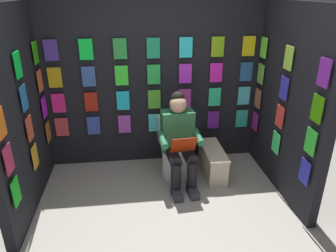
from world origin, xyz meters
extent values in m
plane|color=#9E998E|center=(0.00, 0.00, 0.00)|extent=(30.00, 30.00, 0.00)
cube|color=black|center=(0.00, -1.75, 1.11)|extent=(3.01, 0.10, 2.21)
cube|color=#C73A41|center=(1.27, -1.67, 0.59)|extent=(0.17, 0.01, 0.26)
cube|color=#2F46A9|center=(0.84, -1.67, 0.59)|extent=(0.17, 0.01, 0.26)
cube|color=purple|center=(0.42, -1.67, 0.59)|extent=(0.17, 0.01, 0.26)
cube|color=#41D2D5|center=(0.00, -1.67, 0.59)|extent=(0.17, 0.01, 0.26)
cube|color=#8D2887|center=(-0.42, -1.67, 0.59)|extent=(0.17, 0.01, 0.26)
cube|color=#62188E|center=(-0.84, -1.67, 0.59)|extent=(0.17, 0.01, 0.26)
cube|color=teal|center=(-1.27, -1.67, 0.59)|extent=(0.17, 0.01, 0.26)
cube|color=#D81E73|center=(1.27, -1.67, 0.94)|extent=(0.17, 0.01, 0.26)
cube|color=#A21A0D|center=(0.84, -1.67, 0.94)|extent=(0.17, 0.01, 0.26)
cube|color=#16BBDD|center=(0.42, -1.67, 0.94)|extent=(0.17, 0.01, 0.26)
cube|color=green|center=(0.00, -1.67, 0.94)|extent=(0.17, 0.01, 0.26)
cube|color=#A42F8E|center=(-0.42, -1.67, 0.94)|extent=(0.17, 0.01, 0.26)
cube|color=#25D18F|center=(-0.84, -1.67, 0.94)|extent=(0.17, 0.01, 0.26)
cube|color=#49BDD3|center=(-1.27, -1.67, 0.94)|extent=(0.17, 0.01, 0.26)
cube|color=#B29214|center=(1.27, -1.67, 1.28)|extent=(0.17, 0.01, 0.26)
cube|color=#32539B|center=(0.84, -1.67, 1.28)|extent=(0.17, 0.01, 0.26)
cube|color=#34E02F|center=(0.42, -1.67, 1.28)|extent=(0.17, 0.01, 0.26)
cube|color=green|center=(0.00, -1.67, 1.28)|extent=(0.17, 0.01, 0.26)
cube|color=#BD2DDF|center=(-0.42, -1.67, 1.28)|extent=(0.17, 0.01, 0.26)
cube|color=#E920C1|center=(-0.84, -1.67, 1.28)|extent=(0.17, 0.01, 0.26)
cube|color=#265291|center=(-1.27, -1.67, 1.28)|extent=(0.17, 0.01, 0.26)
cube|color=#432B8C|center=(1.27, -1.67, 1.63)|extent=(0.17, 0.01, 0.26)
cube|color=#0EE83E|center=(0.84, -1.67, 1.63)|extent=(0.17, 0.01, 0.26)
cube|color=#268F3B|center=(0.42, -1.67, 1.63)|extent=(0.17, 0.01, 0.26)
cube|color=#1A945F|center=(0.00, -1.67, 1.63)|extent=(0.17, 0.01, 0.26)
cube|color=#2BE0E8|center=(-0.42, -1.67, 1.63)|extent=(0.17, 0.01, 0.26)
cube|color=#79B215|center=(-0.84, -1.67, 1.63)|extent=(0.17, 0.01, 0.26)
cube|color=gold|center=(-1.27, -1.67, 1.63)|extent=(0.17, 0.01, 0.26)
cube|color=black|center=(-1.50, -0.85, 1.11)|extent=(0.10, 1.70, 2.21)
cube|color=#9C1E86|center=(-1.42, -1.53, 0.59)|extent=(0.01, 0.17, 0.26)
cube|color=#3DEE73|center=(-1.42, -0.85, 0.59)|extent=(0.01, 0.17, 0.26)
cube|color=#2B30B5|center=(-1.42, -0.17, 0.59)|extent=(0.01, 0.17, 0.26)
cube|color=#A66339|center=(-1.42, -1.53, 0.94)|extent=(0.01, 0.17, 0.26)
cube|color=#ED3D33|center=(-1.42, -0.85, 0.94)|extent=(0.01, 0.17, 0.26)
cube|color=green|center=(-1.42, -0.17, 0.94)|extent=(0.01, 0.17, 0.26)
cube|color=#80C945|center=(-1.42, -1.53, 1.28)|extent=(0.01, 0.17, 0.26)
cube|color=#3733BE|center=(-1.42, -0.85, 1.28)|extent=(0.01, 0.17, 0.26)
cube|color=#3B8F0A|center=(-1.42, -0.17, 1.28)|extent=(0.01, 0.17, 0.26)
cube|color=#6DF239|center=(-1.42, -1.53, 1.63)|extent=(0.01, 0.17, 0.26)
cube|color=#AAE445|center=(-1.42, -0.85, 1.63)|extent=(0.01, 0.17, 0.26)
cube|color=purple|center=(-1.42, -0.17, 1.63)|extent=(0.01, 0.17, 0.26)
cube|color=black|center=(1.50, -0.85, 1.11)|extent=(0.10, 1.70, 2.21)
cube|color=green|center=(1.42, -0.17, 0.59)|extent=(0.01, 0.17, 0.26)
cube|color=gold|center=(1.42, -0.85, 0.59)|extent=(0.01, 0.17, 0.26)
cube|color=#A46825|center=(1.42, -1.53, 0.59)|extent=(0.01, 0.17, 0.26)
cube|color=#B32D52|center=(1.42, -0.17, 0.94)|extent=(0.01, 0.17, 0.26)
cube|color=#D44D36|center=(1.42, -0.85, 0.94)|extent=(0.01, 0.17, 0.26)
cube|color=#BB1AE4|center=(1.42, -1.53, 0.94)|extent=(0.01, 0.17, 0.26)
cube|color=orange|center=(1.42, -0.17, 1.28)|extent=(0.01, 0.17, 0.26)
cube|color=#1F70AF|center=(1.42, -0.85, 1.28)|extent=(0.01, 0.17, 0.26)
cube|color=#EB5834|center=(1.42, -1.53, 1.28)|extent=(0.01, 0.17, 0.26)
cube|color=#0DD53E|center=(1.42, -0.85, 1.63)|extent=(0.01, 0.17, 0.26)
cube|color=#30AE0E|center=(1.42, -1.53, 1.63)|extent=(0.01, 0.17, 0.26)
cylinder|color=white|center=(-0.24, -1.20, 0.20)|extent=(0.38, 0.38, 0.40)
cylinder|color=white|center=(-0.24, -1.20, 0.41)|extent=(0.41, 0.41, 0.02)
cube|color=white|center=(-0.22, -1.46, 0.58)|extent=(0.39, 0.21, 0.36)
cylinder|color=white|center=(-0.23, -1.37, 0.58)|extent=(0.39, 0.10, 0.39)
cube|color=#286B42|center=(-0.24, -1.17, 0.68)|extent=(0.42, 0.25, 0.52)
sphere|color=tan|center=(-0.25, -1.14, 1.04)|extent=(0.21, 0.21, 0.21)
sphere|color=black|center=(-0.24, -1.17, 1.11)|extent=(0.17, 0.17, 0.17)
cylinder|color=black|center=(-0.36, -0.98, 0.44)|extent=(0.18, 0.41, 0.15)
cylinder|color=black|center=(-0.16, -0.96, 0.44)|extent=(0.18, 0.41, 0.15)
cylinder|color=black|center=(-0.37, -0.80, 0.21)|extent=(0.12, 0.12, 0.42)
cylinder|color=black|center=(-0.17, -0.78, 0.21)|extent=(0.12, 0.12, 0.42)
cube|color=#33333D|center=(-0.38, -0.74, 0.04)|extent=(0.13, 0.27, 0.09)
cube|color=#33333D|center=(-0.18, -0.72, 0.04)|extent=(0.13, 0.27, 0.09)
cylinder|color=#286B42|center=(-0.48, -1.01, 0.66)|extent=(0.11, 0.32, 0.13)
cylinder|color=#286B42|center=(-0.04, -0.97, 0.66)|extent=(0.11, 0.32, 0.13)
cube|color=#A22308|center=(-0.27, -0.83, 0.64)|extent=(0.31, 0.15, 0.23)
cube|color=beige|center=(-0.73, -1.18, 0.17)|extent=(0.24, 0.68, 0.35)
cube|color=beige|center=(-0.73, -1.18, 0.36)|extent=(0.26, 0.71, 0.03)
camera|label=1|loc=(0.32, 2.44, 2.32)|focal=33.93mm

